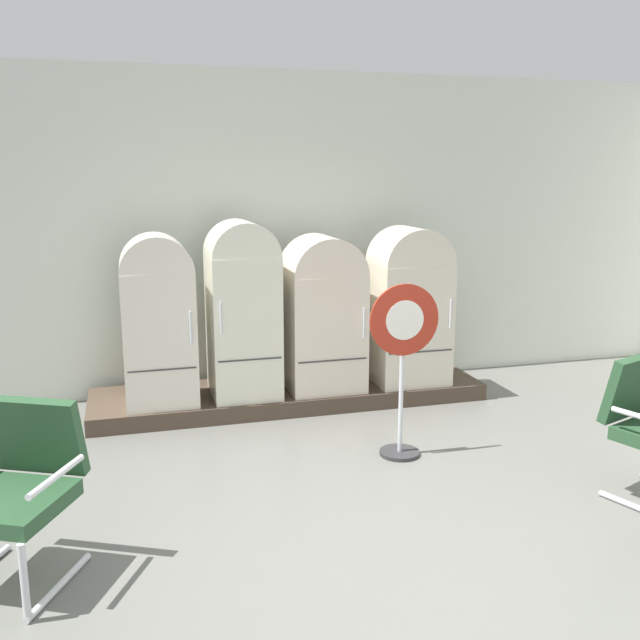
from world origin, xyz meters
TOP-DOWN VIEW (x-y plane):
  - ground at (0.00, 0.00)m, footprint 12.00×10.00m
  - back_wall at (0.00, 3.66)m, footprint 11.76×0.12m
  - display_plinth at (0.00, 3.02)m, footprint 3.77×0.95m
  - refrigerator_0 at (-1.22, 2.90)m, footprint 0.63×0.64m
  - refrigerator_1 at (-0.46, 2.94)m, footprint 0.62×0.72m
  - refrigerator_2 at (0.31, 2.93)m, footprint 0.71×0.71m
  - refrigerator_3 at (1.19, 2.90)m, footprint 0.70×0.65m
  - armchair_left at (-2.10, 0.50)m, footprint 0.81×0.86m
  - sign_stand at (0.55, 1.50)m, footprint 0.56×0.32m

SIDE VIEW (x-z plane):
  - ground at x=0.00m, z-range -0.05..0.00m
  - display_plinth at x=0.00m, z-range 0.00..0.16m
  - armchair_left at x=-2.10m, z-range 0.06..1.05m
  - sign_stand at x=0.55m, z-range 0.04..1.43m
  - refrigerator_2 at x=0.31m, z-range 0.19..1.66m
  - refrigerator_3 at x=1.19m, z-range 0.20..1.73m
  - refrigerator_0 at x=-1.22m, z-range 0.20..1.73m
  - refrigerator_1 at x=-0.46m, z-range 0.21..1.83m
  - back_wall at x=0.00m, z-range 0.01..3.20m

